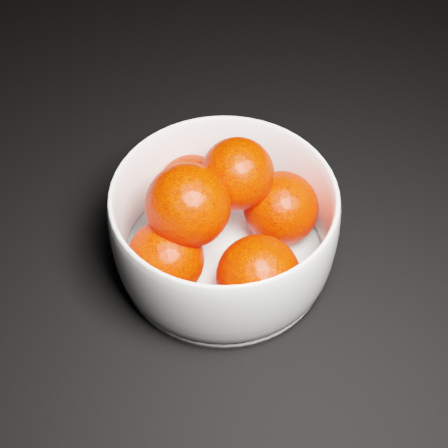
# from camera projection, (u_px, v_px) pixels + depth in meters

# --- Properties ---
(ground) EXTENTS (3.00, 3.00, 0.00)m
(ground) POSITION_uv_depth(u_px,v_px,m) (304.00, 240.00, 0.69)
(ground) COLOR black
(ground) RESTS_ON ground
(bowl) EXTENTS (0.23, 0.23, 0.11)m
(bowl) POSITION_uv_depth(u_px,v_px,m) (224.00, 228.00, 0.63)
(bowl) COLOR white
(bowl) RESTS_ON ground
(orange_pile) EXTENTS (0.19, 0.18, 0.13)m
(orange_pile) POSITION_uv_depth(u_px,v_px,m) (222.00, 220.00, 0.62)
(orange_pile) COLOR #ED1700
(orange_pile) RESTS_ON bowl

